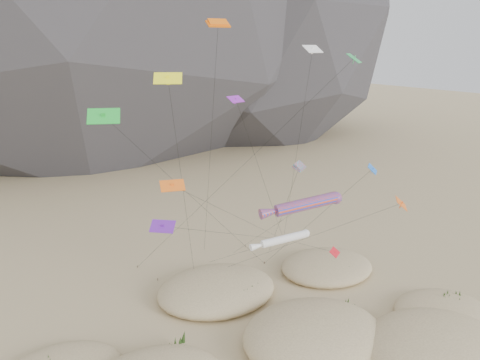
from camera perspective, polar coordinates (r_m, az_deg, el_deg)
dunes at (r=45.74m, az=5.37°, el=-20.05°), size 49.21×36.50×3.89m
dune_grass at (r=46.48m, az=7.26°, el=-19.25°), size 42.42×29.87×1.52m
kite_stakes at (r=62.56m, az=-2.08°, el=-10.05°), size 21.76×7.75×0.30m
rainbow_tube_kite at (r=48.61m, az=7.78°, el=-3.00°), size 9.28×17.25×12.92m
white_tube_kite at (r=44.36m, az=5.10°, el=-7.26°), size 6.18×18.66×10.73m
orange_parafoil at (r=47.87m, az=-2.72°, el=17.96°), size 5.03×13.36×30.19m
multi_parafoil at (r=46.86m, az=7.18°, el=1.47°), size 7.26×15.52×16.58m
delta_kites at (r=46.18m, az=3.62°, el=5.08°), size 32.78×22.35×27.69m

